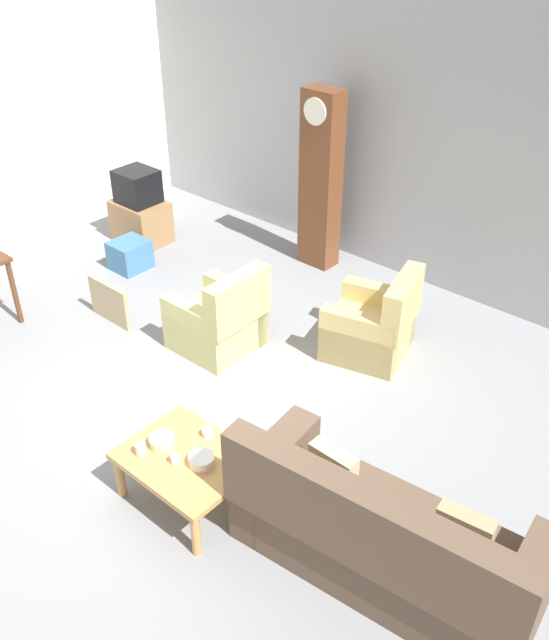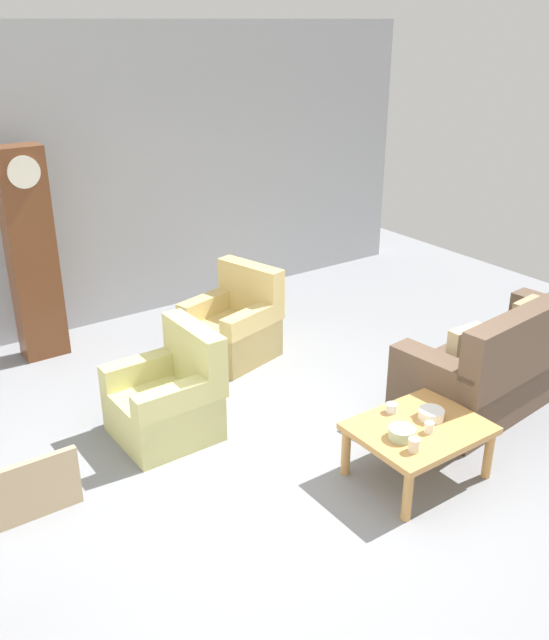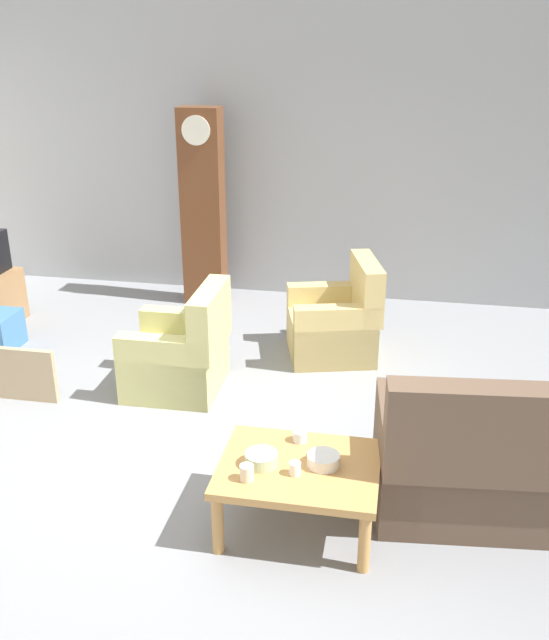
% 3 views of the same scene
% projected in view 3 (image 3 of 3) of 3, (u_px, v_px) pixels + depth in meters
% --- Properties ---
extents(ground_plane, '(10.40, 10.40, 0.00)m').
position_uv_depth(ground_plane, '(213.00, 458.00, 5.05)').
color(ground_plane, gray).
extents(garage_door_wall, '(8.40, 0.16, 3.20)m').
position_uv_depth(garage_door_wall, '(294.00, 154.00, 7.71)').
color(garage_door_wall, '#9EA0A5').
rests_on(garage_door_wall, ground_plane).
extents(couch_floral, '(2.18, 1.09, 1.04)m').
position_uv_depth(couch_floral, '(549.00, 467.00, 4.33)').
color(couch_floral, brown).
rests_on(couch_floral, ground_plane).
extents(armchair_olive_near, '(0.80, 0.77, 0.92)m').
position_uv_depth(armchair_olive_near, '(180.00, 356.00, 5.92)').
color(armchair_olive_near, '#CCC67A').
rests_on(armchair_olive_near, ground_plane).
extents(armchair_olive_far, '(0.96, 0.94, 0.92)m').
position_uv_depth(armchair_olive_far, '(336.00, 324.00, 6.56)').
color(armchair_olive_far, tan).
rests_on(armchair_olive_far, ground_plane).
extents(coffee_table_wood, '(0.96, 0.76, 0.44)m').
position_uv_depth(coffee_table_wood, '(299.00, 474.00, 4.22)').
color(coffee_table_wood, tan).
rests_on(coffee_table_wood, ground_plane).
extents(grandfather_clock, '(0.44, 0.30, 2.13)m').
position_uv_depth(grandfather_clock, '(203.00, 208.00, 7.59)').
color(grandfather_clock, brown).
rests_on(grandfather_clock, ground_plane).
extents(framed_picture_leaning, '(0.60, 0.05, 0.46)m').
position_uv_depth(framed_picture_leaning, '(21.00, 374.00, 5.77)').
color(framed_picture_leaning, tan).
rests_on(framed_picture_leaning, ground_plane).
extents(cup_white_porcelain, '(0.07, 0.07, 0.08)m').
position_uv_depth(cup_white_porcelain, '(295.00, 468.00, 4.09)').
color(cup_white_porcelain, white).
rests_on(cup_white_porcelain, coffee_table_wood).
extents(cup_blue_rimmed, '(0.09, 0.09, 0.07)m').
position_uv_depth(cup_blue_rimmed, '(300.00, 436.00, 4.43)').
color(cup_blue_rimmed, silver).
rests_on(cup_blue_rimmed, coffee_table_wood).
extents(cup_cream_tall, '(0.08, 0.08, 0.10)m').
position_uv_depth(cup_cream_tall, '(247.00, 473.00, 4.04)').
color(cup_cream_tall, beige).
rests_on(cup_cream_tall, coffee_table_wood).
extents(bowl_white_stacked, '(0.20, 0.20, 0.07)m').
position_uv_depth(bowl_white_stacked, '(323.00, 460.00, 4.18)').
color(bowl_white_stacked, white).
rests_on(bowl_white_stacked, coffee_table_wood).
extents(bowl_shallow_green, '(0.20, 0.20, 0.08)m').
position_uv_depth(bowl_shallow_green, '(261.00, 459.00, 4.18)').
color(bowl_shallow_green, '#B2C69E').
rests_on(bowl_shallow_green, coffee_table_wood).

